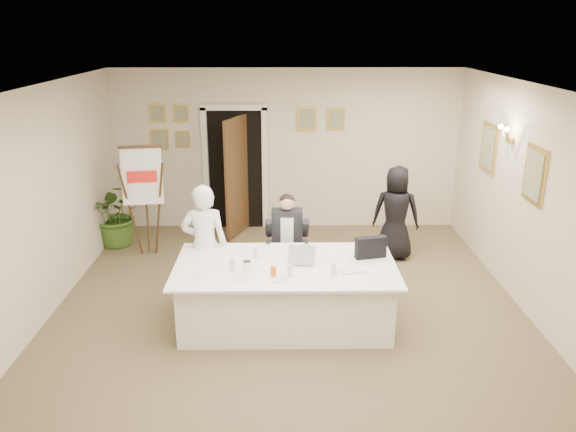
# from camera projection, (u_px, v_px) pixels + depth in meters

# --- Properties ---
(floor) EXTENTS (7.00, 7.00, 0.00)m
(floor) POSITION_uv_depth(u_px,v_px,m) (289.00, 321.00, 6.93)
(floor) COLOR brown
(floor) RESTS_ON ground
(ceiling) EXTENTS (6.00, 7.00, 0.02)m
(ceiling) POSITION_uv_depth(u_px,v_px,m) (289.00, 90.00, 6.03)
(ceiling) COLOR white
(ceiling) RESTS_ON wall_back
(wall_back) EXTENTS (6.00, 0.10, 2.80)m
(wall_back) POSITION_uv_depth(u_px,v_px,m) (287.00, 150.00, 9.80)
(wall_back) COLOR beige
(wall_back) RESTS_ON floor
(wall_front) EXTENTS (6.00, 0.10, 2.80)m
(wall_front) POSITION_uv_depth(u_px,v_px,m) (296.00, 410.00, 3.17)
(wall_front) COLOR beige
(wall_front) RESTS_ON floor
(wall_left) EXTENTS (0.10, 7.00, 2.80)m
(wall_left) POSITION_uv_depth(u_px,v_px,m) (29.00, 214.00, 6.45)
(wall_left) COLOR beige
(wall_left) RESTS_ON floor
(wall_right) EXTENTS (0.10, 7.00, 2.80)m
(wall_right) POSITION_uv_depth(u_px,v_px,m) (547.00, 213.00, 6.51)
(wall_right) COLOR beige
(wall_right) RESTS_ON floor
(doorway) EXTENTS (1.14, 0.86, 2.20)m
(doorway) POSITION_uv_depth(u_px,v_px,m) (236.00, 173.00, 9.73)
(doorway) COLOR black
(doorway) RESTS_ON floor
(pictures_back_wall) EXTENTS (3.40, 0.06, 0.80)m
(pictures_back_wall) POSITION_uv_depth(u_px,v_px,m) (240.00, 125.00, 9.62)
(pictures_back_wall) COLOR gold
(pictures_back_wall) RESTS_ON wall_back
(pictures_right_wall) EXTENTS (0.06, 2.20, 0.80)m
(pictures_right_wall) POSITION_uv_depth(u_px,v_px,m) (509.00, 160.00, 7.54)
(pictures_right_wall) COLOR gold
(pictures_right_wall) RESTS_ON wall_right
(wall_sconce) EXTENTS (0.20, 0.30, 0.24)m
(wall_sconce) POSITION_uv_depth(u_px,v_px,m) (507.00, 134.00, 7.42)
(wall_sconce) COLOR gold
(wall_sconce) RESTS_ON wall_right
(conference_table) EXTENTS (2.63, 1.40, 0.78)m
(conference_table) POSITION_uv_depth(u_px,v_px,m) (285.00, 293.00, 6.77)
(conference_table) COLOR white
(conference_table) RESTS_ON floor
(seated_man) EXTENTS (0.67, 0.70, 1.34)m
(seated_man) POSITION_uv_depth(u_px,v_px,m) (287.00, 241.00, 7.68)
(seated_man) COLOR black
(seated_man) RESTS_ON floor
(flip_chart) EXTENTS (0.62, 0.43, 1.73)m
(flip_chart) POSITION_uv_depth(u_px,v_px,m) (145.00, 207.00, 8.69)
(flip_chart) COLOR #372211
(flip_chart) RESTS_ON floor
(standing_man) EXTENTS (0.61, 0.42, 1.61)m
(standing_man) POSITION_uv_depth(u_px,v_px,m) (205.00, 245.00, 7.16)
(standing_man) COLOR white
(standing_man) RESTS_ON floor
(standing_woman) EXTENTS (0.81, 0.63, 1.47)m
(standing_woman) POSITION_uv_depth(u_px,v_px,m) (396.00, 213.00, 8.61)
(standing_woman) COLOR black
(standing_woman) RESTS_ON floor
(potted_palm) EXTENTS (1.25, 1.19, 1.08)m
(potted_palm) POSITION_uv_depth(u_px,v_px,m) (117.00, 213.00, 9.20)
(potted_palm) COLOR #396120
(potted_palm) RESTS_ON floor
(laptop) EXTENTS (0.34, 0.37, 0.28)m
(laptop) POSITION_uv_depth(u_px,v_px,m) (301.00, 251.00, 6.68)
(laptop) COLOR #B7BABC
(laptop) RESTS_ON conference_table
(laptop_bag) EXTENTS (0.39, 0.19, 0.27)m
(laptop_bag) POSITION_uv_depth(u_px,v_px,m) (371.00, 247.00, 6.81)
(laptop_bag) COLOR black
(laptop_bag) RESTS_ON conference_table
(paper_stack) EXTENTS (0.32, 0.26, 0.03)m
(paper_stack) POSITION_uv_depth(u_px,v_px,m) (352.00, 270.00, 6.47)
(paper_stack) COLOR white
(paper_stack) RESTS_ON conference_table
(plate_left) EXTENTS (0.26, 0.26, 0.01)m
(plate_left) POSITION_uv_depth(u_px,v_px,m) (202.00, 275.00, 6.36)
(plate_left) COLOR white
(plate_left) RESTS_ON conference_table
(plate_mid) EXTENTS (0.22, 0.22, 0.01)m
(plate_mid) POSITION_uv_depth(u_px,v_px,m) (240.00, 278.00, 6.28)
(plate_mid) COLOR white
(plate_mid) RESTS_ON conference_table
(plate_near) EXTENTS (0.24, 0.24, 0.01)m
(plate_near) POSITION_uv_depth(u_px,v_px,m) (280.00, 279.00, 6.25)
(plate_near) COLOR white
(plate_near) RESTS_ON conference_table
(glass_a) EXTENTS (0.08, 0.08, 0.14)m
(glass_a) POSITION_uv_depth(u_px,v_px,m) (232.00, 265.00, 6.47)
(glass_a) COLOR silver
(glass_a) RESTS_ON conference_table
(glass_b) EXTENTS (0.07, 0.07, 0.14)m
(glass_b) POSITION_uv_depth(u_px,v_px,m) (290.00, 271.00, 6.30)
(glass_b) COLOR silver
(glass_b) RESTS_ON conference_table
(glass_c) EXTENTS (0.07, 0.07, 0.14)m
(glass_c) POSITION_uv_depth(u_px,v_px,m) (334.00, 270.00, 6.33)
(glass_c) COLOR silver
(glass_c) RESTS_ON conference_table
(glass_d) EXTENTS (0.07, 0.07, 0.14)m
(glass_d) POSITION_uv_depth(u_px,v_px,m) (256.00, 253.00, 6.79)
(glass_d) COLOR silver
(glass_d) RESTS_ON conference_table
(oj_glass) EXTENTS (0.08, 0.08, 0.13)m
(oj_glass) POSITION_uv_depth(u_px,v_px,m) (273.00, 272.00, 6.29)
(oj_glass) COLOR #D65912
(oj_glass) RESTS_ON conference_table
(steel_jug) EXTENTS (0.10, 0.10, 0.11)m
(steel_jug) POSITION_uv_depth(u_px,v_px,m) (247.00, 266.00, 6.48)
(steel_jug) COLOR silver
(steel_jug) RESTS_ON conference_table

